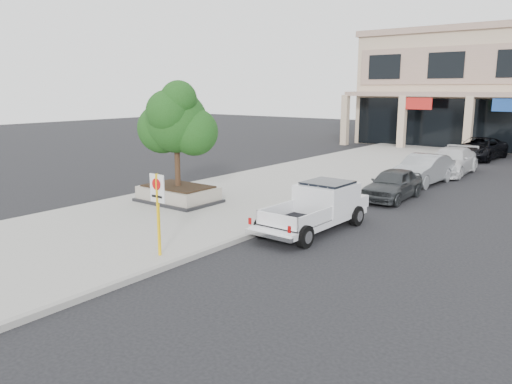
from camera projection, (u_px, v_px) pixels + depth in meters
ground at (275, 253)px, 14.54m from camera, size 120.00×120.00×0.00m
sidewalk at (253, 193)px, 22.47m from camera, size 8.00×52.00×0.15m
curb at (330, 206)px, 20.11m from camera, size 0.20×52.00×0.15m
planter at (178, 194)px, 20.44m from camera, size 3.20×2.20×0.68m
planter_tree at (181, 122)px, 19.88m from camera, size 2.90×2.55×4.00m
no_parking_sign at (158, 203)px, 13.62m from camera, size 0.55×0.09×2.30m
hedge at (314, 194)px, 19.80m from camera, size 1.10×0.99×0.93m
pickup_truck at (313, 208)px, 16.63m from camera, size 1.99×5.06×1.58m
curb_car_a at (393, 184)px, 21.50m from camera, size 1.64×3.96×1.34m
curb_car_b at (423, 170)px, 24.92m from camera, size 1.89×4.60×1.48m
curb_car_c at (451, 161)px, 27.89m from camera, size 2.16×5.11×1.47m
curb_car_d at (479, 148)px, 33.73m from camera, size 2.90×5.54×1.49m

